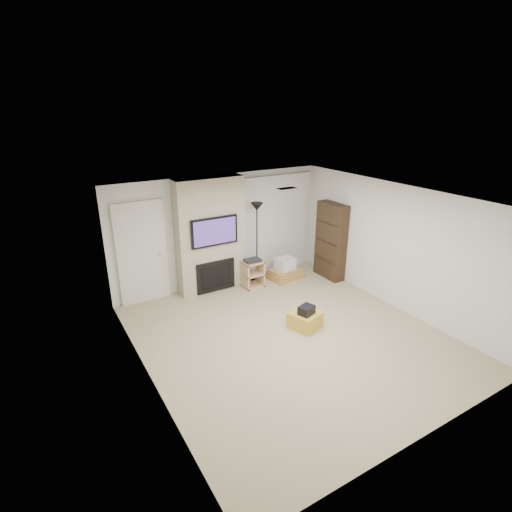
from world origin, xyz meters
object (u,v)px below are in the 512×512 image
floor_lamp (257,220)px  box_stack (285,270)px  ottoman (305,320)px  bookshelf (331,241)px  av_stand (253,272)px

floor_lamp → box_stack: floor_lamp is taller
ottoman → floor_lamp: bearing=82.1°
floor_lamp → bookshelf: floor_lamp is taller
av_stand → box_stack: 0.90m
ottoman → floor_lamp: (0.32, 2.29, 1.31)m
ottoman → bookshelf: size_ratio=0.28×
bookshelf → box_stack: bearing=154.5°
ottoman → bookshelf: bookshelf is taller
av_stand → bookshelf: 1.99m
av_stand → box_stack: bearing=-0.2°
av_stand → bookshelf: (1.85, -0.46, 0.55)m
av_stand → floor_lamp: bearing=43.5°
av_stand → box_stack: size_ratio=0.81×
ottoman → bookshelf: (1.91, 1.58, 0.75)m
floor_lamp → bookshelf: (1.59, -0.71, -0.56)m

